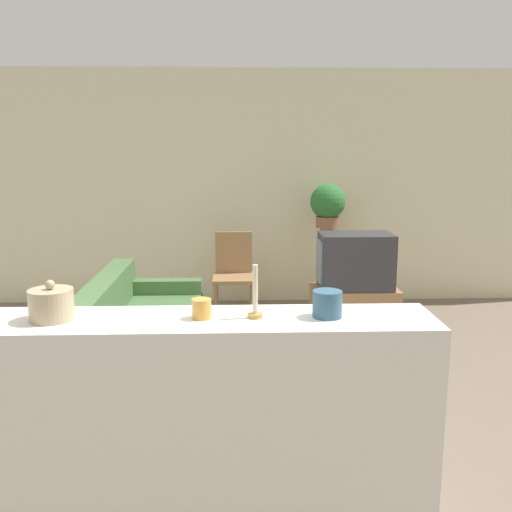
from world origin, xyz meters
The scene contains 13 objects.
ground_plane centered at (0.00, 0.00, 0.00)m, with size 14.00×14.00×0.00m, color #756656.
wall_back centered at (0.00, 3.43, 1.35)m, with size 9.00×0.06×2.70m.
couch centered at (-0.48, 1.31, 0.28)m, with size 0.85×1.80×0.76m.
tv_stand centered at (1.44, 1.95, 0.26)m, with size 0.81×0.45×0.51m.
television centered at (1.44, 1.95, 0.77)m, with size 0.68×0.43×0.52m.
wooden_chair centered at (0.30, 2.73, 0.51)m, with size 0.44×0.44×0.92m.
plant_stand centered at (1.34, 3.04, 0.47)m, with size 0.15×0.15×0.94m.
potted_plant centered at (1.34, 3.04, 1.20)m, with size 0.39×0.39×0.49m.
foreground_counter centered at (0.00, -0.70, 0.52)m, with size 2.51×0.44×1.05m.
decorative_bowl centered at (-0.53, -0.70, 1.12)m, with size 0.20×0.20×0.19m.
candle_jar centered at (0.16, -0.70, 1.09)m, with size 0.09×0.09×0.09m.
candlestick centered at (0.41, -0.70, 1.13)m, with size 0.07×0.07×0.25m.
coffee_tin centered at (0.75, -0.70, 1.11)m, with size 0.14×0.14×0.13m.
Camera 1 is at (0.32, -3.25, 1.84)m, focal length 40.00 mm.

